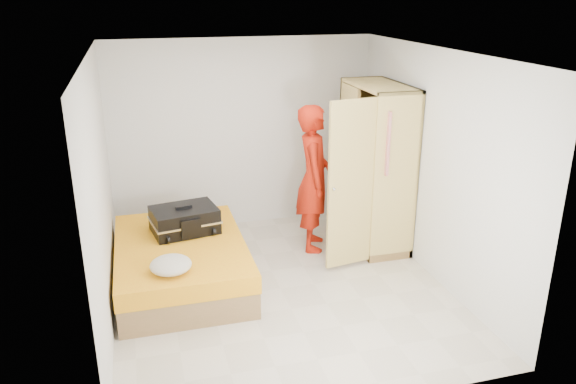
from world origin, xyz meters
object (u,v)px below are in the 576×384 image
object	(u,v)px
wardrobe	(374,172)
round_cushion	(171,265)
bed	(181,262)
person	(314,178)
suitcase	(185,220)

from	to	relation	value
wardrobe	round_cushion	bearing A→B (deg)	-157.63
bed	wardrobe	world-z (taller)	wardrobe
wardrobe	round_cushion	size ratio (longest dim) A/B	5.01
bed	wardrobe	distance (m)	2.64
bed	round_cushion	size ratio (longest dim) A/B	4.82
round_cushion	person	bearing A→B (deg)	32.53
bed	suitcase	world-z (taller)	suitcase
person	suitcase	distance (m)	1.69
wardrobe	person	world-z (taller)	wardrobe
bed	person	xyz separation A→B (m)	(1.74, 0.53, 0.69)
bed	suitcase	size ratio (longest dim) A/B	2.43
wardrobe	round_cushion	distance (m)	2.89
bed	person	world-z (taller)	person
bed	person	size ratio (longest dim) A/B	1.08
bed	wardrobe	xyz separation A→B (m)	(2.50, 0.41, 0.75)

